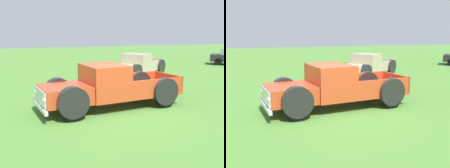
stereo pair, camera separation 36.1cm
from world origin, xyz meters
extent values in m
plane|color=#548C38|center=(0.00, 0.00, 0.00)|extent=(80.00, 80.00, 0.00)
cube|color=#D14723|center=(-0.29, -1.79, 0.71)|extent=(1.83, 1.82, 0.59)
cube|color=silver|center=(-0.19, -2.61, 0.71)|extent=(1.47, 0.25, 0.50)
sphere|color=silver|center=(0.46, -2.51, 0.74)|extent=(0.22, 0.22, 0.22)
sphere|color=silver|center=(-0.84, -2.68, 0.74)|extent=(0.22, 0.22, 0.22)
cube|color=#D14723|center=(-0.49, -0.29, 1.03)|extent=(1.97, 1.62, 1.24)
cube|color=#8C9EA8|center=(-0.40, -0.95, 1.30)|extent=(1.55, 0.24, 0.55)
cube|color=#D14723|center=(-0.73, 1.52, 0.46)|extent=(2.08, 2.48, 0.11)
cube|color=#D14723|center=(0.12, 1.63, 0.81)|extent=(0.38, 2.26, 0.59)
cube|color=#D14723|center=(-1.58, 1.41, 0.81)|extent=(0.38, 2.26, 0.59)
cube|color=#D14723|center=(-0.87, 2.60, 0.81)|extent=(1.80, 0.32, 0.59)
cylinder|color=black|center=(0.60, -1.67, 0.41)|extent=(0.34, 0.84, 0.82)
cylinder|color=#B7B7BC|center=(0.61, -1.67, 0.41)|extent=(0.30, 0.36, 0.33)
cylinder|color=black|center=(0.60, -1.67, 0.62)|extent=(0.43, 1.07, 1.04)
cylinder|color=black|center=(-1.19, -1.91, 0.41)|extent=(0.34, 0.84, 0.82)
cylinder|color=#B7B7BC|center=(-1.20, -1.91, 0.41)|extent=(0.30, 0.36, 0.33)
cylinder|color=black|center=(-1.19, -1.91, 0.62)|extent=(0.43, 1.07, 1.04)
cylinder|color=black|center=(0.14, 1.91, 0.41)|extent=(0.34, 0.84, 0.82)
cylinder|color=#B7B7BC|center=(0.15, 1.91, 0.41)|extent=(0.30, 0.36, 0.33)
cylinder|color=black|center=(0.14, 1.91, 0.62)|extent=(0.43, 1.07, 1.04)
cylinder|color=black|center=(-1.66, 1.67, 0.41)|extent=(0.34, 0.84, 0.82)
cylinder|color=#B7B7BC|center=(-1.67, 1.67, 0.41)|extent=(0.30, 0.36, 0.33)
cylinder|color=black|center=(-1.66, 1.67, 0.62)|extent=(0.43, 1.07, 1.04)
cube|color=silver|center=(-0.18, -2.66, 0.37)|extent=(1.96, 0.36, 0.13)
cube|color=#C6B793|center=(-5.64, 2.56, 0.63)|extent=(2.04, 2.04, 0.53)
cube|color=silver|center=(-5.20, 1.96, 0.63)|extent=(1.10, 0.83, 0.45)
sphere|color=silver|center=(-4.74, 2.32, 0.66)|extent=(0.19, 0.19, 0.19)
sphere|color=silver|center=(-5.68, 1.63, 0.66)|extent=(0.19, 0.19, 0.19)
cube|color=#C6B793|center=(-6.44, 3.65, 0.92)|extent=(2.05, 1.97, 1.11)
cube|color=#8C9EA8|center=(-6.09, 3.17, 1.17)|extent=(1.15, 0.86, 0.49)
cube|color=#C6B793|center=(-7.41, 4.98, 0.42)|extent=(2.51, 2.59, 0.10)
cube|color=#C6B793|center=(-6.79, 5.43, 0.73)|extent=(1.27, 1.68, 0.53)
cube|color=#C6B793|center=(-8.03, 4.52, 0.73)|extent=(1.27, 1.68, 0.53)
cube|color=#C6B793|center=(-7.99, 5.76, 0.73)|extent=(1.35, 1.02, 0.53)
cylinder|color=black|center=(-4.98, 3.04, 0.37)|extent=(0.61, 0.72, 0.74)
cylinder|color=#B7B7BC|center=(-4.98, 3.05, 0.37)|extent=(0.36, 0.37, 0.29)
cylinder|color=black|center=(-4.98, 3.04, 0.55)|extent=(0.77, 0.91, 0.93)
cylinder|color=black|center=(-6.29, 2.08, 0.37)|extent=(0.61, 0.72, 0.74)
cylinder|color=#B7B7BC|center=(-6.30, 2.07, 0.37)|extent=(0.36, 0.37, 0.29)
cylinder|color=black|center=(-6.29, 2.08, 0.55)|extent=(0.77, 0.91, 0.93)
cylinder|color=black|center=(-6.90, 5.65, 0.37)|extent=(0.61, 0.72, 0.74)
cylinder|color=#B7B7BC|center=(-6.89, 5.66, 0.37)|extent=(0.36, 0.37, 0.29)
cylinder|color=black|center=(-6.90, 5.65, 0.55)|extent=(0.77, 0.91, 0.93)
cylinder|color=black|center=(-8.21, 4.69, 0.37)|extent=(0.61, 0.72, 0.74)
cylinder|color=#B7B7BC|center=(-8.22, 4.68, 0.37)|extent=(0.36, 0.37, 0.29)
cylinder|color=black|center=(-8.21, 4.69, 0.55)|extent=(0.77, 0.91, 0.93)
cube|color=silver|center=(-5.17, 1.93, 0.33)|extent=(1.48, 1.12, 0.12)
camera|label=1|loc=(8.84, -3.21, 2.84)|focal=43.29mm
camera|label=2|loc=(8.95, -2.87, 2.84)|focal=43.29mm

